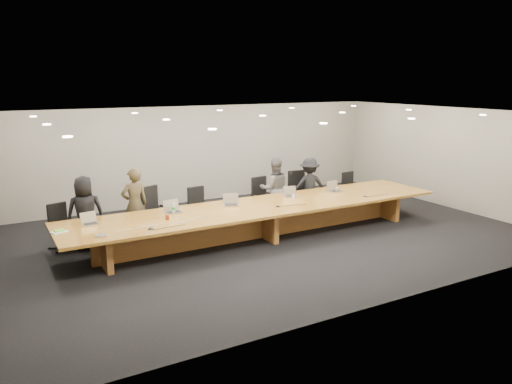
% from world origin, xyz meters
% --- Properties ---
extents(ground, '(12.00, 12.00, 0.00)m').
position_xyz_m(ground, '(0.00, 0.00, 0.00)').
color(ground, black).
rests_on(ground, ground).
extents(back_wall, '(12.00, 0.02, 2.80)m').
position_xyz_m(back_wall, '(0.00, 4.00, 1.40)').
color(back_wall, '#B0ABA0').
rests_on(back_wall, ground).
extents(conference_table, '(9.00, 1.80, 0.75)m').
position_xyz_m(conference_table, '(0.00, 0.00, 0.52)').
color(conference_table, '#8D5D1E').
rests_on(conference_table, ground).
extents(chair_far_left, '(0.64, 0.64, 1.00)m').
position_xyz_m(chair_far_left, '(-4.12, 1.35, 0.50)').
color(chair_far_left, black).
rests_on(chair_far_left, ground).
extents(chair_left, '(0.76, 0.76, 1.19)m').
position_xyz_m(chair_left, '(-2.14, 1.19, 0.59)').
color(chair_left, black).
rests_on(chair_left, ground).
extents(chair_mid_left, '(0.55, 0.55, 1.02)m').
position_xyz_m(chair_mid_left, '(-0.98, 1.34, 0.51)').
color(chair_mid_left, black).
rests_on(chair_mid_left, ground).
extents(chair_mid_right, '(0.62, 0.62, 1.09)m').
position_xyz_m(chair_mid_right, '(0.82, 1.35, 0.55)').
color(chair_mid_right, black).
rests_on(chair_mid_right, ground).
extents(chair_right, '(0.66, 0.66, 1.16)m').
position_xyz_m(chair_right, '(1.94, 1.33, 0.58)').
color(chair_right, black).
rests_on(chair_right, ground).
extents(chair_far_right, '(0.53, 0.53, 0.99)m').
position_xyz_m(chair_far_right, '(3.65, 1.23, 0.50)').
color(chair_far_right, black).
rests_on(chair_far_right, ground).
extents(person_a, '(0.82, 0.59, 1.57)m').
position_xyz_m(person_a, '(-3.66, 1.19, 0.79)').
color(person_a, black).
rests_on(person_a, ground).
extents(person_b, '(0.62, 0.42, 1.64)m').
position_xyz_m(person_b, '(-2.59, 1.22, 0.82)').
color(person_b, '#39311F').
rests_on(person_b, ground).
extents(person_c, '(0.93, 0.82, 1.60)m').
position_xyz_m(person_c, '(1.04, 1.17, 0.80)').
color(person_c, '#4C4C4E').
rests_on(person_c, ground).
extents(person_d, '(1.11, 0.87, 1.52)m').
position_xyz_m(person_d, '(2.12, 1.17, 0.76)').
color(person_d, black).
rests_on(person_d, ground).
extents(laptop_a, '(0.35, 0.27, 0.25)m').
position_xyz_m(laptop_a, '(-3.73, 0.32, 0.87)').
color(laptop_a, '#C5B696').
rests_on(laptop_a, conference_table).
extents(laptop_b, '(0.38, 0.29, 0.28)m').
position_xyz_m(laptop_b, '(-1.99, 0.36, 0.89)').
color(laptop_b, tan).
rests_on(laptop_b, conference_table).
extents(laptop_c, '(0.42, 0.36, 0.27)m').
position_xyz_m(laptop_c, '(-0.63, 0.33, 0.89)').
color(laptop_c, tan).
rests_on(laptop_c, conference_table).
extents(laptop_d, '(0.36, 0.30, 0.25)m').
position_xyz_m(laptop_d, '(1.04, 0.42, 0.87)').
color(laptop_d, tan).
rests_on(laptop_d, conference_table).
extents(laptop_e, '(0.38, 0.29, 0.28)m').
position_xyz_m(laptop_e, '(2.32, 0.29, 0.89)').
color(laptop_e, tan).
rests_on(laptop_e, conference_table).
extents(water_bottle, '(0.08, 0.08, 0.23)m').
position_xyz_m(water_bottle, '(-2.01, 0.31, 0.86)').
color(water_bottle, '#B2C3BE').
rests_on(water_bottle, conference_table).
extents(amber_mug, '(0.08, 0.08, 0.10)m').
position_xyz_m(amber_mug, '(-2.29, -0.08, 0.80)').
color(amber_mug, maroon).
rests_on(amber_mug, conference_table).
extents(paper_cup_near, '(0.08, 0.08, 0.10)m').
position_xyz_m(paper_cup_near, '(0.97, 0.20, 0.80)').
color(paper_cup_near, silver).
rests_on(paper_cup_near, conference_table).
extents(paper_cup_far, '(0.09, 0.09, 0.10)m').
position_xyz_m(paper_cup_far, '(2.39, 0.34, 0.80)').
color(paper_cup_far, silver).
rests_on(paper_cup_far, conference_table).
extents(notepad, '(0.33, 0.30, 0.02)m').
position_xyz_m(notepad, '(-4.35, 0.08, 0.76)').
color(notepad, silver).
rests_on(notepad, conference_table).
extents(lime_gadget, '(0.20, 0.15, 0.03)m').
position_xyz_m(lime_gadget, '(-4.34, 0.09, 0.78)').
color(lime_gadget, '#69D538').
rests_on(lime_gadget, notepad).
extents(av_box, '(0.24, 0.20, 0.03)m').
position_xyz_m(av_box, '(-3.71, -0.56, 0.77)').
color(av_box, '#AAAAAF').
rests_on(av_box, conference_table).
extents(mic_left, '(0.15, 0.15, 0.03)m').
position_xyz_m(mic_left, '(-2.79, -0.56, 0.77)').
color(mic_left, black).
rests_on(mic_left, conference_table).
extents(mic_center, '(0.13, 0.13, 0.03)m').
position_xyz_m(mic_center, '(0.23, -0.29, 0.76)').
color(mic_center, black).
rests_on(mic_center, conference_table).
extents(mic_right, '(0.11, 0.11, 0.03)m').
position_xyz_m(mic_right, '(2.61, -0.49, 0.76)').
color(mic_right, black).
rests_on(mic_right, conference_table).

